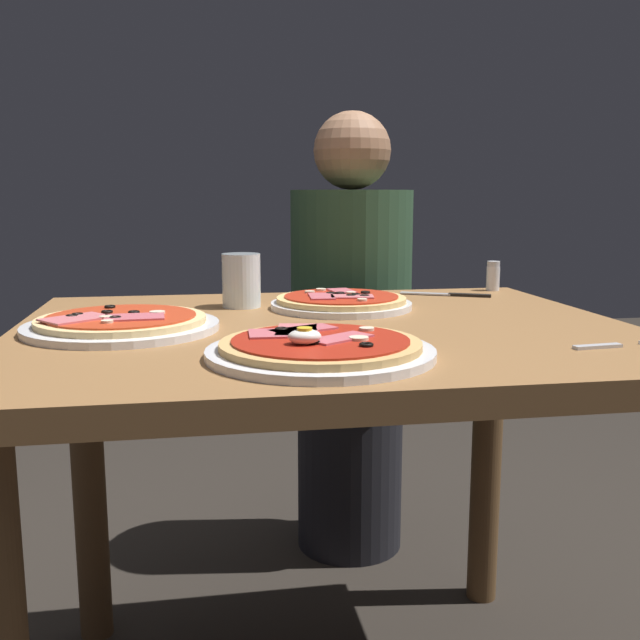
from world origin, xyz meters
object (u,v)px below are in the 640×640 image
diner_person (351,348)px  water_glass_near (241,284)px  pizza_across_left (121,323)px  salt_shaker (493,276)px  pizza_across_right (341,302)px  fork (615,345)px  knife (452,295)px  pizza_foreground (320,348)px  dining_table (325,399)px

diner_person → water_glass_near: bearing=55.4°
pizza_across_left → salt_shaker: 0.87m
pizza_across_right → fork: 0.53m
water_glass_near → knife: water_glass_near is taller
fork → water_glass_near: bearing=137.0°
pizza_foreground → diner_person: 0.98m
knife → fork: bearing=-85.2°
pizza_across_right → knife: pizza_across_right is taller
fork → salt_shaker: bearing=82.8°
pizza_across_right → water_glass_near: (-0.19, 0.05, 0.03)m
knife → salt_shaker: salt_shaker is taller
fork → diner_person: bearing=101.2°
dining_table → diner_person: diner_person is taller
pizza_across_left → fork: bearing=-19.5°
dining_table → fork: fork is taller
salt_shaker → diner_person: diner_person is taller
diner_person → knife: bearing=110.0°
diner_person → pizza_foreground: bearing=75.3°
salt_shaker → pizza_foreground: bearing=-129.6°
pizza_across_left → dining_table: bearing=-1.2°
knife → salt_shaker: 0.15m
knife → pizza_across_left: bearing=-155.9°
pizza_across_left → diner_person: size_ratio=0.26×
pizza_across_left → water_glass_near: (0.21, 0.22, 0.03)m
dining_table → pizza_across_right: 0.23m
dining_table → pizza_across_left: size_ratio=3.28×
pizza_across_left → water_glass_near: water_glass_near is taller
fork → pizza_across_right: bearing=127.0°
water_glass_near → salt_shaker: (0.58, 0.15, -0.01)m
pizza_foreground → knife: size_ratio=1.69×
fork → knife: size_ratio=0.86×
dining_table → knife: bearing=42.5°
knife → pizza_foreground: bearing=-125.2°
water_glass_near → knife: bearing=9.8°
dining_table → salt_shaker: bearing=39.5°
water_glass_near → fork: 0.69m
dining_table → water_glass_near: size_ratio=9.86×
fork → salt_shaker: (0.08, 0.62, 0.03)m
pizza_foreground → knife: pizza_foreground is taller
pizza_across_right → knife: 0.30m
dining_table → pizza_across_left: pizza_across_left is taller
dining_table → diner_person: size_ratio=0.87×
salt_shaker → diner_person: size_ratio=0.06×
pizza_across_right → diner_person: 0.57m
knife → salt_shaker: size_ratio=2.74×
fork → salt_shaker: salt_shaker is taller
pizza_across_left → pizza_across_right: bearing=23.0°
pizza_across_right → water_glass_near: water_glass_near is taller
pizza_foreground → knife: 0.66m
dining_table → pizza_across_left: bearing=178.8°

